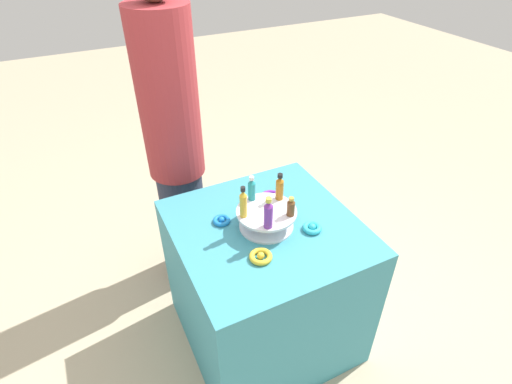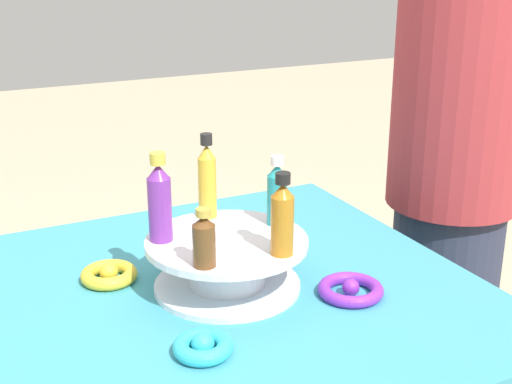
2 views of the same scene
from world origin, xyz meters
The scene contains 11 objects.
display_stand centered at (0.00, 0.00, 0.83)m, with size 0.27×0.27×0.09m.
bottle_teal centered at (0.02, -0.10, 0.93)m, with size 0.03×0.03×0.12m.
bottle_gold centered at (0.11, -0.01, 0.94)m, with size 0.03×0.03×0.15m.
bottle_purple centered at (0.04, 0.10, 0.94)m, with size 0.04×0.04×0.15m.
bottle_brown centered at (-0.08, 0.07, 0.91)m, with size 0.04×0.04×0.09m.
bottle_amber centered at (-0.09, -0.05, 0.93)m, with size 0.04×0.04×0.13m.
ribbon_bow_blue centered at (0.17, -0.11, 0.79)m, with size 0.08×0.08×0.03m.
ribbon_bow_gold centered at (0.11, 0.17, 0.79)m, with size 0.10×0.10×0.03m.
ribbon_bow_teal centered at (-0.17, 0.11, 0.79)m, with size 0.09×0.09×0.03m.
ribbon_bow_purple centered at (-0.11, -0.17, 0.79)m, with size 0.11×0.11×0.03m.
person_figure centered at (0.21, -0.67, 0.91)m, with size 0.31×0.31×1.80m.
Camera 2 is at (-0.99, 0.44, 1.33)m, focal length 50.00 mm.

